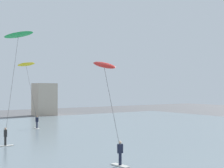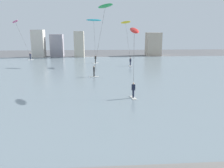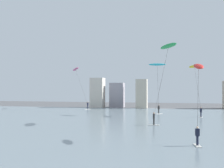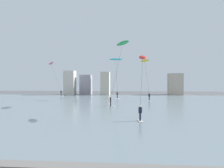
# 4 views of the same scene
# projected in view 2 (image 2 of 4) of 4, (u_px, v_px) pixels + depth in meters

# --- Properties ---
(water_bay) EXTENTS (84.00, 52.00, 0.10)m
(water_bay) POSITION_uv_depth(u_px,v_px,m) (94.00, 76.00, 36.29)
(water_bay) COLOR gray
(water_bay) RESTS_ON ground
(far_shore_buildings) EXTENTS (34.25, 5.90, 7.07)m
(far_shore_buildings) POSITION_uv_depth(u_px,v_px,m) (91.00, 44.00, 62.87)
(far_shore_buildings) COLOR beige
(far_shore_buildings) RESTS_ON ground
(kitesurfer_green) EXTENTS (3.96, 4.11, 10.83)m
(kitesurfer_green) POSITION_uv_depth(u_px,v_px,m) (104.00, 12.00, 35.30)
(kitesurfer_green) COLOR silver
(kitesurfer_green) RESTS_ON water_bay
(kitesurfer_pink) EXTENTS (5.17, 3.51, 9.37)m
(kitesurfer_pink) POSITION_uv_depth(u_px,v_px,m) (17.00, 25.00, 54.86)
(kitesurfer_pink) COLOR silver
(kitesurfer_pink) RESTS_ON water_bay
(kitesurfer_yellow) EXTENTS (2.26, 3.94, 8.77)m
(kitesurfer_yellow) POSITION_uv_depth(u_px,v_px,m) (126.00, 28.00, 45.95)
(kitesurfer_yellow) COLOR silver
(kitesurfer_yellow) RESTS_ON water_bay
(kitesurfer_red) EXTENTS (1.21, 4.49, 7.30)m
(kitesurfer_red) POSITION_uv_depth(u_px,v_px,m) (134.00, 39.00, 25.11)
(kitesurfer_red) COLOR silver
(kitesurfer_red) RESTS_ON water_bay
(kitesurfer_cyan) EXTENTS (3.39, 3.73, 9.05)m
(kitesurfer_cyan) POSITION_uv_depth(u_px,v_px,m) (94.00, 24.00, 46.33)
(kitesurfer_cyan) COLOR silver
(kitesurfer_cyan) RESTS_ON water_bay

